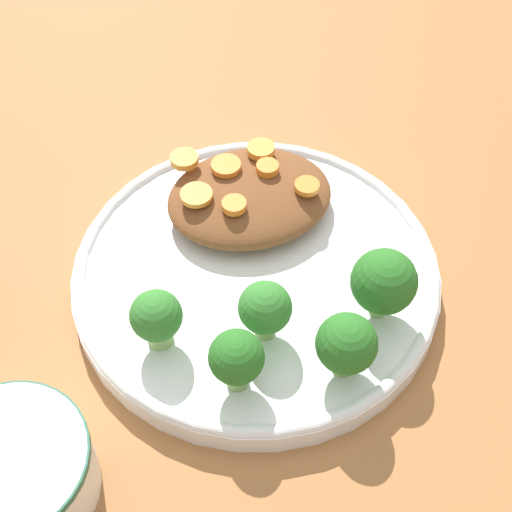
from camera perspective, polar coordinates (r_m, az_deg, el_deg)
ground_plane at (r=0.57m, az=0.00°, el=-2.20°), size 4.00×4.00×0.00m
plate at (r=0.56m, az=0.00°, el=-1.39°), size 0.29×0.29×0.03m
dip_bowl at (r=0.49m, az=-18.85°, el=-15.98°), size 0.10×0.10×0.05m
stew_mound at (r=0.58m, az=-0.52°, el=4.75°), size 0.14×0.11×0.03m
broccoli_floret_0 at (r=0.48m, az=7.24°, el=-7.05°), size 0.04×0.04×0.05m
broccoli_floret_1 at (r=0.50m, az=0.73°, el=-4.25°), size 0.04×0.04×0.05m
broccoli_floret_2 at (r=0.51m, az=10.19°, el=-2.08°), size 0.05×0.05×0.06m
broccoli_floret_3 at (r=0.47m, az=-1.57°, el=-8.22°), size 0.04×0.04×0.05m
broccoli_floret_4 at (r=0.50m, az=-7.97°, el=-4.91°), size 0.04×0.04×0.05m
carrot_slice_0 at (r=0.56m, az=-4.79°, el=4.90°), size 0.03×0.03×0.00m
carrot_slice_1 at (r=0.58m, az=0.93°, el=7.08°), size 0.02×0.02×0.01m
carrot_slice_2 at (r=0.55m, az=-1.77°, el=4.10°), size 0.02×0.02×0.01m
carrot_slice_3 at (r=0.57m, az=4.10°, el=5.60°), size 0.02×0.02×0.00m
carrot_slice_4 at (r=0.59m, az=-2.08°, el=7.29°), size 0.02×0.02×0.01m
carrot_slice_5 at (r=0.59m, az=-5.74°, el=7.72°), size 0.02×0.02×0.01m
carrot_slice_6 at (r=0.60m, az=0.39°, el=8.54°), size 0.02×0.02×0.01m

